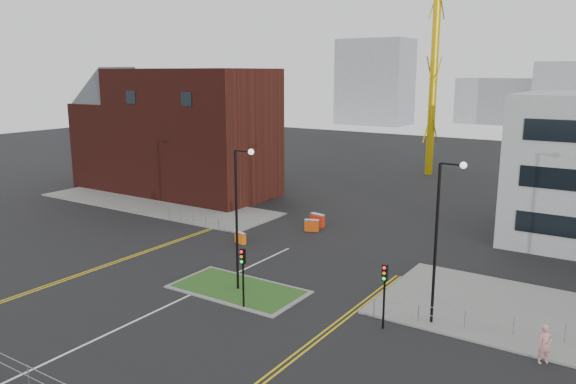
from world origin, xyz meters
TOP-DOWN VIEW (x-y plane):
  - ground at (0.00, 0.00)m, footprint 200.00×200.00m
  - pavement_left at (-20.00, 22.00)m, footprint 28.00×8.00m
  - island_kerb at (2.00, 8.00)m, footprint 8.60×4.60m
  - grass_island at (2.00, 8.00)m, footprint 8.00×4.00m
  - brick_building at (-22.97, 28.00)m, footprint 24.20×10.07m
  - streetlamp_island at (2.22, 8.00)m, footprint 1.46×0.36m
  - streetlamp_right_near at (14.22, 10.00)m, footprint 1.46×0.36m
  - traffic_light_island at (4.00, 5.98)m, footprint 0.28×0.33m
  - traffic_light_right at (12.00, 7.98)m, footprint 0.28×0.33m
  - railing_front at (0.00, -6.00)m, footprint 24.05×0.05m
  - railing_left at (-11.00, 18.00)m, footprint 6.05×0.05m
  - railing_right at (20.50, 11.50)m, footprint 19.05×5.05m
  - centre_line at (0.00, 2.00)m, footprint 0.15×30.00m
  - yellow_left_a at (-9.00, 10.00)m, footprint 0.12×24.00m
  - yellow_left_b at (-8.70, 10.00)m, footprint 0.12×24.00m
  - yellow_right_a at (9.50, 6.00)m, footprint 0.12×20.00m
  - yellow_right_b at (9.80, 6.00)m, footprint 0.12×20.00m
  - skyline_a at (-40.00, 120.00)m, footprint 18.00×12.00m
  - skyline_d at (-8.00, 140.00)m, footprint 30.00×12.00m
  - pedestrian at (19.94, 8.78)m, footprint 0.83×0.82m
  - barrier_left at (-4.03, 16.00)m, footprint 1.15×0.66m
  - barrier_mid at (-1.37, 23.87)m, footprint 1.44×0.71m
  - barrier_right at (-1.00, 22.24)m, footprint 1.30×0.83m

SIDE VIEW (x-z plane):
  - ground at x=0.00m, z-range 0.00..0.00m
  - centre_line at x=0.00m, z-range 0.00..0.01m
  - yellow_left_a at x=-9.00m, z-range 0.00..0.01m
  - yellow_left_b at x=-8.70m, z-range 0.00..0.01m
  - yellow_right_a at x=9.50m, z-range 0.00..0.01m
  - yellow_right_b at x=9.80m, z-range 0.00..0.01m
  - island_kerb at x=2.00m, z-range 0.00..0.08m
  - pavement_left at x=-20.00m, z-range 0.00..0.12m
  - grass_island at x=2.00m, z-range 0.00..0.12m
  - barrier_left at x=-4.03m, z-range 0.04..0.96m
  - barrier_right at x=-1.00m, z-range 0.04..1.08m
  - barrier_mid at x=-1.37m, z-range 0.05..1.21m
  - railing_left at x=-11.00m, z-range 0.19..1.29m
  - railing_right at x=20.50m, z-range 0.23..1.33m
  - railing_front at x=0.00m, z-range 0.23..1.33m
  - pedestrian at x=19.94m, z-range 0.00..1.93m
  - traffic_light_island at x=4.00m, z-range 0.74..4.39m
  - traffic_light_right at x=12.00m, z-range 0.74..4.39m
  - streetlamp_island at x=2.22m, z-range 0.82..10.00m
  - streetlamp_right_near at x=14.22m, z-range 0.82..10.00m
  - skyline_d at x=-8.00m, z-range 0.00..12.00m
  - brick_building at x=-22.97m, z-range -0.27..13.97m
  - skyline_a at x=-40.00m, z-range 0.00..22.00m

